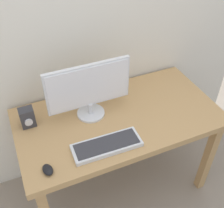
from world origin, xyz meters
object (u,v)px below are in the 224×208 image
Objects in this scene: desk at (119,125)px; mouse at (48,170)px; audio_controller at (27,117)px; monitor at (89,89)px; keyboard_primary at (107,145)px.

mouse is (-0.54, -0.25, 0.11)m from desk.
desk is 0.61m from audio_controller.
audio_controller is (-0.40, 0.05, -0.14)m from monitor.
monitor is 0.43m from audio_controller.
desk is 2.47× the size of monitor.
desk is 0.30m from keyboard_primary.
mouse is at bearing -174.70° from keyboard_primary.
mouse is at bearing -86.29° from audio_controller.
audio_controller reaches higher than mouse.
keyboard_primary is at bearing -43.61° from audio_controller.
mouse is at bearing -136.71° from monitor.
desk is 16.34× the size of mouse.
audio_controller reaches higher than desk.
monitor reaches higher than audio_controller.
mouse is 0.63× the size of audio_controller.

